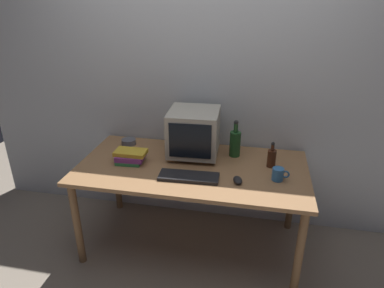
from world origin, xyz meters
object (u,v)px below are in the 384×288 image
(computer_mouse, at_px, (238,180))
(book_stack, at_px, (131,156))
(cd_spindle, at_px, (129,142))
(mug, at_px, (278,174))
(bottle_tall, at_px, (235,143))
(keyboard, at_px, (189,177))
(crt_monitor, at_px, (194,132))
(bottle_short, at_px, (272,158))

(computer_mouse, bearing_deg, book_stack, 153.08)
(cd_spindle, bearing_deg, mug, -16.61)
(bottle_tall, height_order, mug, bottle_tall)
(computer_mouse, xyz_separation_m, book_stack, (-0.83, 0.14, 0.03))
(keyboard, distance_m, book_stack, 0.51)
(crt_monitor, xyz_separation_m, cd_spindle, (-0.58, 0.09, -0.17))
(crt_monitor, bearing_deg, bottle_short, -7.76)
(crt_monitor, relative_size, computer_mouse, 4.04)
(bottle_short, bearing_deg, mug, -76.74)
(bottle_short, bearing_deg, book_stack, -172.55)
(bottle_short, xyz_separation_m, book_stack, (-1.05, -0.14, -0.03))
(bottle_tall, height_order, cd_spindle, bottle_tall)
(keyboard, distance_m, mug, 0.62)
(mug, bearing_deg, crt_monitor, 156.97)
(bottle_short, bearing_deg, computer_mouse, -128.54)
(keyboard, xyz_separation_m, computer_mouse, (0.34, 0.01, 0.01))
(bottle_tall, bearing_deg, crt_monitor, -170.98)
(keyboard, relative_size, book_stack, 1.77)
(bottle_short, xyz_separation_m, mug, (0.05, -0.19, -0.03))
(keyboard, height_order, book_stack, book_stack)
(bottle_tall, height_order, bottle_short, bottle_tall)
(computer_mouse, height_order, bottle_short, bottle_short)
(bottle_short, height_order, mug, bottle_short)
(bottle_short, bearing_deg, cd_spindle, 171.65)
(keyboard, relative_size, bottle_tall, 1.40)
(crt_monitor, bearing_deg, mug, -23.03)
(bottle_tall, xyz_separation_m, bottle_short, (0.28, -0.13, -0.04))
(computer_mouse, distance_m, cd_spindle, 1.07)
(mug, relative_size, cd_spindle, 1.00)
(mug, bearing_deg, cd_spindle, 163.39)
(keyboard, distance_m, computer_mouse, 0.34)
(cd_spindle, bearing_deg, bottle_tall, -2.61)
(computer_mouse, relative_size, book_stack, 0.42)
(crt_monitor, height_order, mug, crt_monitor)
(crt_monitor, height_order, cd_spindle, crt_monitor)
(cd_spindle, bearing_deg, bottle_short, -8.35)
(crt_monitor, bearing_deg, cd_spindle, 171.04)
(crt_monitor, relative_size, keyboard, 0.96)
(bottle_short, relative_size, book_stack, 0.84)
(book_stack, bearing_deg, computer_mouse, -9.93)
(computer_mouse, xyz_separation_m, cd_spindle, (-0.96, 0.46, 0.00))
(bottle_tall, bearing_deg, mug, -44.83)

